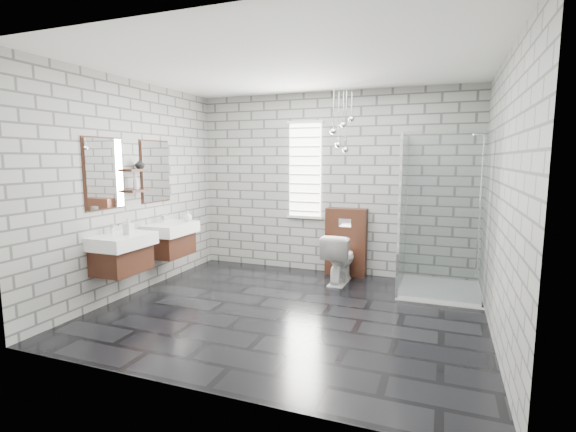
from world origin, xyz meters
The scene contains 20 objects.
floor centered at (0.00, 0.00, -0.01)m, with size 4.20×3.60×0.02m, color black.
ceiling centered at (0.00, 0.00, 2.71)m, with size 4.20×3.60×0.02m, color white.
wall_back centered at (0.00, 1.81, 1.35)m, with size 4.20×0.02×2.70m, color #9D9D98.
wall_front centered at (0.00, -1.81, 1.35)m, with size 4.20×0.02×2.70m, color #9D9D98.
wall_left centered at (-2.11, 0.00, 1.35)m, with size 0.02×3.60×2.70m, color #9D9D98.
wall_right centered at (2.11, 0.00, 1.35)m, with size 0.02×3.60×2.70m, color #9D9D98.
vanity_left centered at (-1.91, -0.51, 0.76)m, with size 0.47×0.70×1.57m.
vanity_right centered at (-1.91, 0.41, 0.76)m, with size 0.47×0.70×1.57m.
shelf_lower centered at (-2.03, -0.05, 1.32)m, with size 0.14×0.30×0.03m, color #422114.
shelf_upper centered at (-2.03, -0.05, 1.58)m, with size 0.14×0.30×0.03m, color #422114.
window centered at (-0.40, 1.78, 1.55)m, with size 0.56×0.05×1.48m.
cistern_panel centered at (0.28, 1.70, 0.50)m, with size 0.60×0.20×1.00m, color #422114.
flush_plate centered at (0.28, 1.60, 0.80)m, with size 0.18×0.01×0.12m, color silver.
shower_enclosure centered at (1.50, 1.18, 0.50)m, with size 1.00×1.00×2.03m.
pendant_cluster centered at (0.27, 1.37, 2.07)m, with size 0.30×0.25×0.90m.
toilet centered at (0.28, 1.28, 0.35)m, with size 0.39×0.68×0.70m, color white.
soap_bottle_a centered at (-1.80, -0.48, 0.95)m, with size 0.09×0.09×0.20m, color #B2B2B2.
soap_bottle_b centered at (-1.76, 0.65, 0.92)m, with size 0.11×0.11×0.15m, color #B2B2B2.
soap_bottle_c centered at (-2.02, -0.07, 1.43)m, with size 0.07×0.07×0.19m, color #B2B2B2.
vase centered at (-2.02, 0.02, 1.66)m, with size 0.12×0.12×0.12m, color #B2B2B2.
Camera 1 is at (1.60, -4.28, 1.72)m, focal length 26.00 mm.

